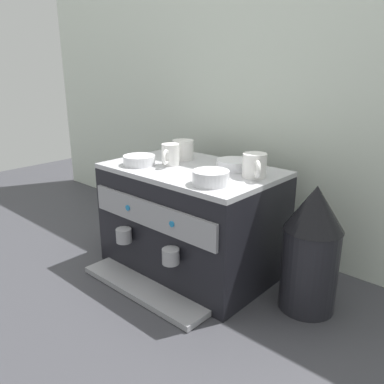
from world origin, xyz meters
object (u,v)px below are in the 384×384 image
object	(u,v)px
ceramic_bowl_2	(139,160)
espresso_machine	(191,220)
ceramic_cup_1	(170,155)
ceramic_bowl_0	(234,165)
ceramic_cup_0	(182,150)
ceramic_bowl_1	(211,178)
coffee_grinder	(311,248)
ceramic_cup_2	(255,166)
milk_pitcher	(117,225)

from	to	relation	value
ceramic_bowl_2	espresso_machine	bearing A→B (deg)	29.74
espresso_machine	ceramic_cup_1	xyz separation A→B (m)	(-0.08, -0.02, 0.24)
ceramic_bowl_0	ceramic_bowl_2	bearing A→B (deg)	-148.08
ceramic_cup_0	ceramic_cup_1	bearing A→B (deg)	-71.46
ceramic_bowl_1	coffee_grinder	world-z (taller)	ceramic_bowl_1
espresso_machine	ceramic_cup_0	world-z (taller)	ceramic_cup_0
ceramic_cup_2	ceramic_bowl_0	bearing A→B (deg)	160.93
ceramic_cup_1	coffee_grinder	xyz separation A→B (m)	(0.54, 0.08, -0.23)
ceramic_cup_0	ceramic_cup_2	world-z (taller)	ceramic_cup_2
ceramic_cup_1	ceramic_bowl_1	size ratio (longest dim) A/B	0.89
milk_pitcher	espresso_machine	bearing A→B (deg)	3.20
ceramic_bowl_1	milk_pitcher	xyz separation A→B (m)	(-0.62, 0.09, -0.36)
espresso_machine	ceramic_cup_1	size ratio (longest dim) A/B	6.11
ceramic_bowl_2	ceramic_cup_2	bearing A→B (deg)	19.55
ceramic_cup_1	coffee_grinder	size ratio (longest dim) A/B	0.25
ceramic_cup_2	milk_pitcher	xyz separation A→B (m)	(-0.67, -0.07, -0.38)
espresso_machine	ceramic_cup_2	xyz separation A→B (m)	(0.24, 0.05, 0.24)
ceramic_bowl_0	coffee_grinder	world-z (taller)	ceramic_bowl_0
ceramic_bowl_1	ceramic_bowl_2	xyz separation A→B (m)	(-0.35, 0.01, -0.00)
espresso_machine	milk_pitcher	bearing A→B (deg)	-176.80
ceramic_cup_1	milk_pitcher	bearing A→B (deg)	-179.91
ceramic_bowl_0	coffee_grinder	distance (m)	0.39
ceramic_bowl_0	milk_pitcher	size ratio (longest dim) A/B	1.02
espresso_machine	ceramic_bowl_2	xyz separation A→B (m)	(-0.17, -0.10, 0.22)
ceramic_bowl_0	milk_pitcher	world-z (taller)	ceramic_bowl_0
ceramic_bowl_2	coffee_grinder	world-z (taller)	ceramic_bowl_2
ceramic_cup_0	coffee_grinder	world-z (taller)	ceramic_cup_0
ceramic_cup_1	ceramic_bowl_1	world-z (taller)	ceramic_cup_1
ceramic_cup_1	ceramic_bowl_2	size ratio (longest dim) A/B	0.87
ceramic_bowl_0	ceramic_cup_2	bearing A→B (deg)	-19.07
ceramic_cup_1	ceramic_bowl_0	world-z (taller)	ceramic_cup_1
espresso_machine	ceramic_cup_1	world-z (taller)	ceramic_cup_1
espresso_machine	coffee_grinder	distance (m)	0.46
ceramic_cup_0	coffee_grinder	bearing A→B (deg)	-2.46
ceramic_bowl_1	ceramic_cup_1	bearing A→B (deg)	161.72
ceramic_cup_1	ceramic_cup_0	bearing A→B (deg)	108.54
espresso_machine	ceramic_cup_0	bearing A→B (deg)	146.22
ceramic_cup_0	ceramic_bowl_0	world-z (taller)	ceramic_cup_0
ceramic_cup_0	ceramic_cup_2	size ratio (longest dim) A/B	1.16
ceramic_cup_0	coffee_grinder	xyz separation A→B (m)	(0.57, -0.02, -0.23)
ceramic_cup_0	ceramic_bowl_0	xyz separation A→B (m)	(0.24, 0.01, -0.02)
ceramic_bowl_0	ceramic_bowl_1	world-z (taller)	ceramic_bowl_1
ceramic_cup_0	ceramic_cup_2	xyz separation A→B (m)	(0.35, -0.03, 0.00)
ceramic_cup_1	coffee_grinder	distance (m)	0.59
ceramic_cup_0	ceramic_bowl_1	world-z (taller)	ceramic_cup_0
ceramic_bowl_1	milk_pitcher	bearing A→B (deg)	171.92
ceramic_cup_0	milk_pitcher	world-z (taller)	ceramic_cup_0
espresso_machine	ceramic_bowl_2	distance (m)	0.29
espresso_machine	ceramic_bowl_2	size ratio (longest dim) A/B	5.29
milk_pitcher	ceramic_bowl_1	bearing A→B (deg)	-8.08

